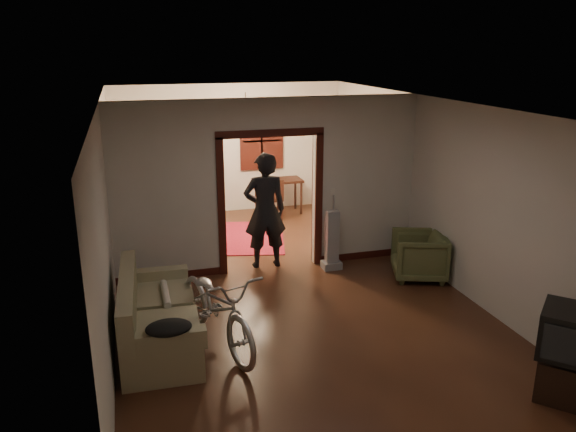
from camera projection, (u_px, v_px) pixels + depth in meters
name	position (u px, v px, depth m)	size (l,w,h in m)	color
floor	(283.00, 284.00, 8.74)	(5.00, 8.50, 0.01)	#331A10
ceiling	(282.00, 102.00, 7.93)	(5.00, 8.50, 0.01)	white
wall_back	(230.00, 149.00, 12.24)	(5.00, 0.02, 2.80)	beige
wall_left	(107.00, 211.00, 7.67)	(0.02, 8.50, 2.80)	beige
wall_right	(432.00, 186.00, 9.00)	(0.02, 8.50, 2.80)	beige
partition_wall	(270.00, 186.00, 9.02)	(5.00, 0.14, 2.80)	beige
door_casing	(270.00, 204.00, 9.11)	(1.74, 0.20, 2.32)	#33100B
far_window	(261.00, 141.00, 12.34)	(0.98, 0.06, 1.28)	black
chandelier	(246.00, 114.00, 10.35)	(0.24, 0.24, 0.24)	#FFE0A5
light_switch	(332.00, 191.00, 9.28)	(0.08, 0.01, 0.12)	silver
sofa	(159.00, 310.00, 6.88)	(0.90, 1.99, 0.92)	#77744F
rolled_paper	(165.00, 294.00, 7.16)	(0.09, 0.09, 0.73)	beige
jacket	(169.00, 328.00, 5.99)	(0.49, 0.37, 0.14)	black
bicycle	(217.00, 306.00, 6.84)	(0.68, 1.96, 1.03)	silver
armchair	(419.00, 256.00, 8.89)	(0.79, 0.82, 0.74)	#535B33
tv_stand	(561.00, 378.00, 5.88)	(0.50, 0.46, 0.46)	black
crt_tv	(569.00, 332.00, 5.73)	(0.59, 0.53, 0.51)	black
vacuum	(332.00, 240.00, 9.22)	(0.31, 0.25, 1.01)	gray
person	(265.00, 211.00, 9.20)	(0.71, 0.46, 1.93)	black
oriental_rug	(245.00, 237.00, 10.85)	(1.49, 1.95, 0.01)	maroon
locker	(181.00, 184.00, 11.68)	(0.81, 0.45, 1.61)	#203520
globe	(178.00, 129.00, 11.35)	(0.28, 0.28, 0.28)	#1E5972
desk	(279.00, 197.00, 12.34)	(1.01, 0.57, 0.75)	black
desk_chair	(272.00, 199.00, 11.89)	(0.39, 0.39, 0.89)	black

